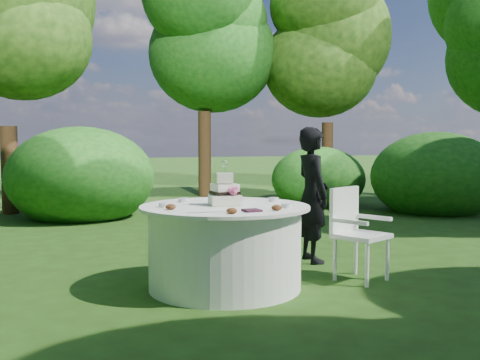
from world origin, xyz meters
The scene contains 9 objects.
ground centered at (0.00, 0.00, 0.00)m, with size 80.00×80.00×0.00m, color #223E11.
napkins centered at (0.06, -0.50, 0.78)m, with size 0.14×0.14×0.02m, color #411B2E.
feather_plume centered at (-0.25, -0.41, 0.78)m, with size 0.48×0.07×0.01m, color white.
guest centered at (1.31, 0.72, 0.76)m, with size 0.55×0.36×1.51m, color black.
table centered at (0.00, 0.00, 0.39)m, with size 1.56×1.56×0.77m.
cake centered at (0.01, 0.03, 0.88)m, with size 0.31×0.32×0.41m.
chair centered at (1.30, -0.15, 0.52)m, with size 0.59×0.59×0.90m.
votives centered at (0.04, 0.06, 0.79)m, with size 1.21×0.90×0.04m.
petal_cups centered at (-0.14, -0.41, 0.79)m, with size 0.91×0.55×0.05m.
Camera 1 is at (-1.75, -4.81, 1.36)m, focal length 42.00 mm.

